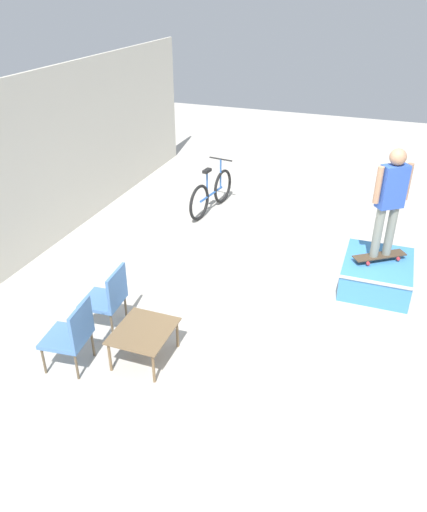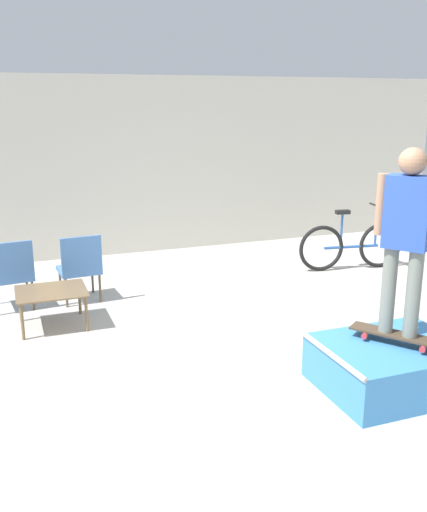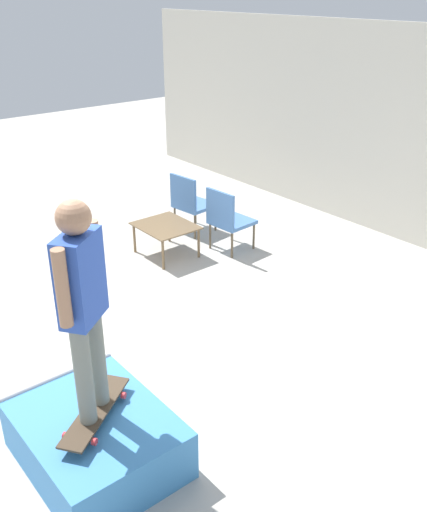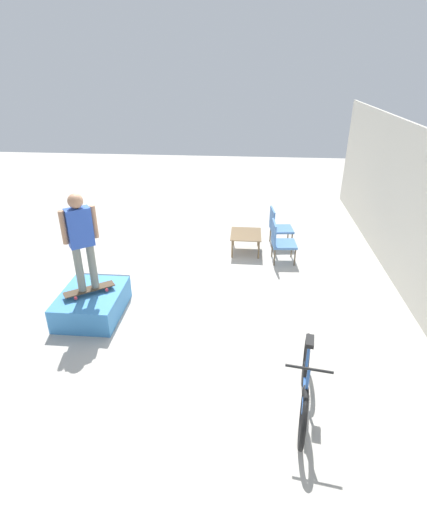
{
  "view_description": "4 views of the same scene",
  "coord_description": "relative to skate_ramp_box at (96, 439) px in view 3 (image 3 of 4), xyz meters",
  "views": [
    {
      "loc": [
        -6.11,
        -0.97,
        4.3
      ],
      "look_at": [
        -0.27,
        1.16,
        0.8
      ],
      "focal_mm": 35.0,
      "sensor_mm": 36.0,
      "label": 1
    },
    {
      "loc": [
        -2.16,
        -5.03,
        2.6
      ],
      "look_at": [
        0.07,
        0.98,
        0.84
      ],
      "focal_mm": 40.0,
      "sensor_mm": 36.0,
      "label": 2
    },
    {
      "loc": [
        4.28,
        -2.53,
        3.44
      ],
      "look_at": [
        -0.18,
        1.12,
        0.69
      ],
      "focal_mm": 40.0,
      "sensor_mm": 36.0,
      "label": 3
    },
    {
      "loc": [
        6.75,
        1.55,
        4.04
      ],
      "look_at": [
        0.18,
        0.97,
        0.8
      ],
      "focal_mm": 28.0,
      "sensor_mm": 36.0,
      "label": 4
    }
  ],
  "objects": [
    {
      "name": "person_skater",
      "position": [
        0.04,
        0.0,
        1.3
      ],
      "size": [
        0.39,
        0.48,
        1.68
      ],
      "rotation": [
        0.0,
        0.0,
        -0.94
      ],
      "color": "gray",
      "rests_on": "skateboard_on_ramp"
    },
    {
      "name": "skate_ramp_box",
      "position": [
        0.0,
        0.0,
        0.0
      ],
      "size": [
        1.32,
        1.03,
        0.46
      ],
      "color": "#3D84C6",
      "rests_on": "ground_plane"
    },
    {
      "name": "ground_plane",
      "position": [
        -1.05,
        1.09,
        -0.22
      ],
      "size": [
        24.0,
        24.0,
        0.0
      ],
      "primitive_type": "plane",
      "color": "#B7B2A8"
    },
    {
      "name": "house_wall_back",
      "position": [
        -1.05,
        5.65,
        1.28
      ],
      "size": [
        12.0,
        0.06,
        3.0
      ],
      "color": "beige",
      "rests_on": "ground_plane"
    },
    {
      "name": "skateboard_on_ramp",
      "position": [
        0.04,
        0.0,
        0.3
      ],
      "size": [
        0.66,
        0.81,
        0.07
      ],
      "rotation": [
        0.0,
        0.0,
        -0.95
      ],
      "color": "#473828",
      "rests_on": "skate_ramp_box"
    },
    {
      "name": "patio_chair_left",
      "position": [
        -3.22,
        3.38,
        0.29
      ],
      "size": [
        0.58,
        0.58,
        0.92
      ],
      "rotation": [
        0.0,
        0.0,
        3.26
      ],
      "color": "brown",
      "rests_on": "ground_plane"
    },
    {
      "name": "patio_chair_right",
      "position": [
        -2.37,
        3.38,
        0.29
      ],
      "size": [
        0.56,
        0.56,
        0.92
      ],
      "rotation": [
        0.0,
        0.0,
        3.22
      ],
      "color": "brown",
      "rests_on": "ground_plane"
    },
    {
      "name": "coffee_table",
      "position": [
        -2.8,
        2.64,
        0.18
      ],
      "size": [
        0.81,
        0.7,
        0.45
      ],
      "color": "brown",
      "rests_on": "ground_plane"
    }
  ]
}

